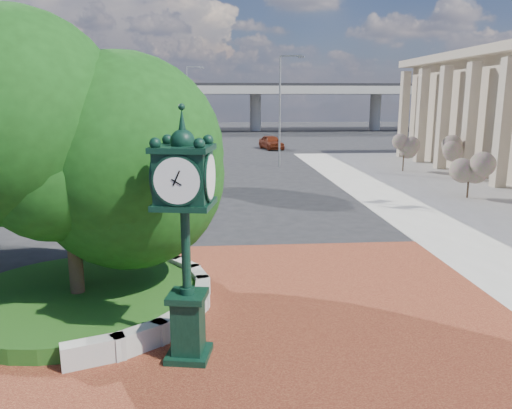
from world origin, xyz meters
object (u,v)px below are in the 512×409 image
object	(u,v)px
parked_car	(271,142)
street_lamp_near	(282,103)
post_clock	(185,228)
street_lamp_far	(189,101)

from	to	relation	value
parked_car	street_lamp_near	distance (m)	14.22
post_clock	parked_car	bearing A→B (deg)	81.56
parked_car	street_lamp_far	distance (m)	9.57
post_clock	street_lamp_far	xyz separation A→B (m)	(-2.16, 43.92, 2.17)
post_clock	parked_car	distance (m)	43.32
parked_car	street_lamp_far	bearing A→B (deg)	159.80
street_lamp_near	street_lamp_far	distance (m)	16.67
post_clock	street_lamp_far	world-z (taller)	street_lamp_far
street_lamp_near	parked_car	bearing A→B (deg)	87.30
post_clock	parked_car	xyz separation A→B (m)	(6.35, 42.80, -2.07)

